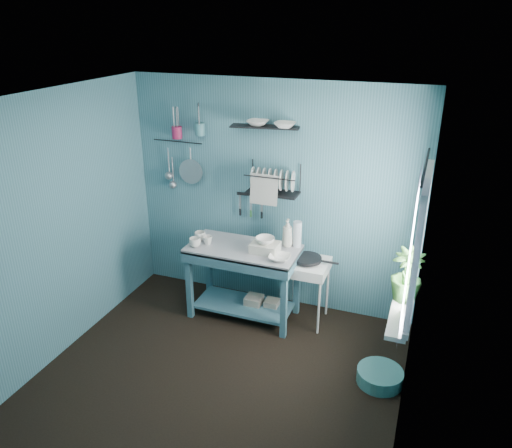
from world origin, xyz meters
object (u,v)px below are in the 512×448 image
(mug_mid, at_px, (208,240))
(colander, at_px, (191,172))
(mug_left, at_px, (195,242))
(work_counter, at_px, (244,282))
(utensil_cup_magenta, at_px, (177,132))
(storage_tin_large, at_px, (254,305))
(floor_basin, at_px, (380,376))
(wash_tub, at_px, (265,247))
(utensil_cup_teal, at_px, (200,129))
(dish_rack, at_px, (273,179))
(potted_plant, at_px, (407,275))
(storage_tin_small, at_px, (272,308))
(water_bottle, at_px, (297,234))
(soap_bottle, at_px, (288,233))
(hotplate_stand, at_px, (306,291))
(mug_right, at_px, (200,236))
(frying_pan, at_px, (307,259))

(mug_mid, distance_m, colander, 0.85)
(mug_mid, bearing_deg, mug_left, -135.00)
(mug_left, bearing_deg, work_counter, 18.43)
(utensil_cup_magenta, relative_size, storage_tin_large, 0.59)
(mug_mid, distance_m, floor_basin, 2.17)
(work_counter, xyz_separation_m, utensil_cup_magenta, (-0.92, 0.38, 1.48))
(mug_mid, bearing_deg, wash_tub, 3.63)
(utensil_cup_teal, bearing_deg, colander, 168.91)
(dish_rack, bearing_deg, floor_basin, -26.13)
(potted_plant, bearing_deg, dish_rack, 151.32)
(wash_tub, xyz_separation_m, floor_basin, (1.31, -0.58, -0.81))
(mug_mid, distance_m, wash_tub, 0.63)
(mug_mid, height_order, utensil_cup_teal, utensil_cup_teal)
(mug_left, relative_size, storage_tin_small, 0.61)
(dish_rack, bearing_deg, utensil_cup_teal, -175.23)
(colander, height_order, floor_basin, colander)
(work_counter, distance_m, storage_tin_large, 0.32)
(water_bottle, relative_size, dish_rack, 0.51)
(work_counter, height_order, soap_bottle, soap_bottle)
(mug_left, height_order, wash_tub, wash_tub)
(hotplate_stand, bearing_deg, mug_right, 177.32)
(wash_tub, relative_size, dish_rack, 0.51)
(wash_tub, distance_m, storage_tin_large, 0.78)
(wash_tub, height_order, utensil_cup_magenta, utensil_cup_magenta)
(colander, xyz_separation_m, potted_plant, (2.46, -0.88, -0.39))
(hotplate_stand, distance_m, frying_pan, 0.39)
(mug_right, height_order, floor_basin, mug_right)
(soap_bottle, distance_m, utensil_cup_teal, 1.45)
(soap_bottle, bearing_deg, floor_basin, -34.96)
(soap_bottle, height_order, storage_tin_large, soap_bottle)
(work_counter, bearing_deg, potted_plant, -17.14)
(mug_right, relative_size, water_bottle, 0.44)
(mug_right, relative_size, soap_bottle, 0.41)
(soap_bottle, distance_m, storage_tin_small, 0.89)
(mug_right, height_order, storage_tin_large, mug_right)
(mug_mid, bearing_deg, mug_right, 153.43)
(mug_mid, height_order, colander, colander)
(mug_right, relative_size, utensil_cup_teal, 0.95)
(potted_plant, relative_size, storage_tin_large, 2.13)
(work_counter, relative_size, colander, 4.16)
(work_counter, xyz_separation_m, water_bottle, (0.52, 0.22, 0.55))
(hotplate_stand, distance_m, utensil_cup_teal, 2.07)
(dish_rack, relative_size, utensil_cup_magenta, 4.23)
(floor_basin, bearing_deg, frying_pan, 140.96)
(mug_right, bearing_deg, utensil_cup_teal, 109.95)
(storage_tin_large, relative_size, storage_tin_small, 1.10)
(utensil_cup_magenta, xyz_separation_m, storage_tin_large, (1.02, -0.33, -1.78))
(mug_left, height_order, utensil_cup_teal, utensil_cup_teal)
(hotplate_stand, distance_m, storage_tin_small, 0.44)
(storage_tin_small, bearing_deg, potted_plant, -22.04)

